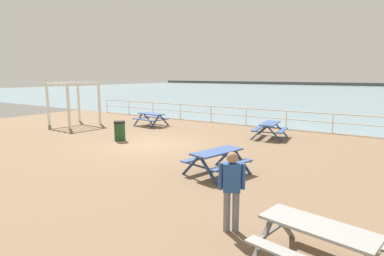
{
  "coord_description": "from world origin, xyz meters",
  "views": [
    {
      "loc": [
        9.56,
        -10.91,
        3.15
      ],
      "look_at": [
        1.73,
        0.89,
        0.8
      ],
      "focal_mm": 30.07,
      "sensor_mm": 36.0,
      "label": 1
    }
  ],
  "objects": [
    {
      "name": "picnic_table_near_left",
      "position": [
        8.58,
        -5.77,
        0.58
      ],
      "size": [
        2.03,
        1.8,
        0.8
      ],
      "rotation": [
        0.0,
        0.0,
        -0.18
      ],
      "color": "gray",
      "rests_on": "ground"
    },
    {
      "name": "visitor",
      "position": [
        6.83,
        -5.37,
        0.95
      ],
      "size": [
        0.48,
        0.35,
        1.66
      ],
      "rotation": [
        0.0,
        0.0,
        2.03
      ],
      "color": "slate",
      "rests_on": "ground"
    },
    {
      "name": "lattice_pergola",
      "position": [
        -7.86,
        1.83,
        2.0
      ],
      "size": [
        2.54,
        2.66,
        2.7
      ],
      "rotation": [
        0.0,
        0.0,
        -0.05
      ],
      "color": "white",
      "rests_on": "ground"
    },
    {
      "name": "picnic_table_far_left",
      "position": [
        -3.55,
        4.21,
        0.58
      ],
      "size": [
        1.98,
        1.74,
        0.8
      ],
      "rotation": [
        0.0,
        0.0,
        -0.13
      ],
      "color": "#334C84",
      "rests_on": "ground"
    },
    {
      "name": "sea_band",
      "position": [
        0.0,
        52.75,
        0.0
      ],
      "size": [
        142.0,
        90.0,
        0.01
      ],
      "primitive_type": "cube",
      "color": "gray",
      "rests_on": "ground"
    },
    {
      "name": "distant_shoreline",
      "position": [
        0.0,
        95.75,
        0.0
      ],
      "size": [
        142.0,
        6.0,
        1.8
      ],
      "primitive_type": "cube",
      "color": "#4C4C47",
      "rests_on": "ground"
    },
    {
      "name": "picnic_table_mid_centre",
      "position": [
        4.75,
        -2.22,
        0.58
      ],
      "size": [
        1.88,
        2.09,
        0.8
      ],
      "rotation": [
        0.0,
        0.0,
        1.34
      ],
      "color": "#334C84",
      "rests_on": "ground"
    },
    {
      "name": "picnic_table_near_right",
      "position": [
        4.04,
        4.48,
        0.58
      ],
      "size": [
        1.76,
        1.99,
        0.8
      ],
      "rotation": [
        0.0,
        0.0,
        1.71
      ],
      "color": "#334C84",
      "rests_on": "ground"
    },
    {
      "name": "seaward_railing",
      "position": [
        0.0,
        7.75,
        0.77
      ],
      "size": [
        23.07,
        0.07,
        1.08
      ],
      "color": "white",
      "rests_on": "ground"
    },
    {
      "name": "litter_bin",
      "position": [
        -1.82,
        -0.1,
        0.48
      ],
      "size": [
        0.55,
        0.55,
        0.95
      ],
      "color": "#1E4723",
      "rests_on": "ground"
    },
    {
      "name": "ground_plane",
      "position": [
        0.0,
        0.0,
        -0.1
      ],
      "size": [
        30.0,
        24.0,
        0.2
      ],
      "primitive_type": "cube",
      "color": "brown"
    }
  ]
}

